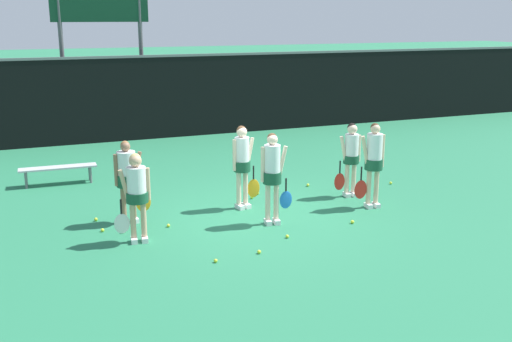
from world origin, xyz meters
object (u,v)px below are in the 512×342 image
player_4 (242,160)px  tennis_ball_5 (287,236)px  tennis_ball_3 (258,193)px  tennis_ball_10 (391,183)px  player_2 (374,158)px  tennis_ball_8 (96,219)px  player_1 (272,171)px  player_3 (127,175)px  scoreboard (100,16)px  tennis_ball_6 (123,231)px  player_0 (136,190)px  bench_courtside (58,169)px  tennis_ball_2 (216,261)px  tennis_ball_9 (252,197)px  tennis_ball_1 (352,222)px  player_5 (351,153)px  tennis_ball_0 (103,230)px  tennis_ball_11 (168,226)px  tennis_ball_7 (308,185)px  tennis_ball_4 (259,252)px

player_4 → tennis_ball_5: size_ratio=27.00×
tennis_ball_3 → tennis_ball_10: bearing=-6.9°
tennis_ball_5 → tennis_ball_10: size_ratio=1.00×
player_2 → tennis_ball_8: (-5.59, 1.28, -1.04)m
player_1 → player_3: bearing=164.6°
scoreboard → tennis_ball_6: bearing=-96.9°
player_1 → tennis_ball_10: (3.81, 1.52, -1.04)m
player_0 → player_1: 2.63m
player_1 → bench_courtside: bearing=136.7°
tennis_ball_8 → bench_courtside: bearing=98.5°
player_2 → tennis_ball_2: size_ratio=28.29×
tennis_ball_9 → tennis_ball_2: bearing=-121.2°
tennis_ball_2 → tennis_ball_3: tennis_ball_3 is taller
tennis_ball_2 → bench_courtside: bearing=108.7°
bench_courtside → tennis_ball_1: size_ratio=25.50×
bench_courtside → tennis_ball_9: 4.86m
player_5 → tennis_ball_10: 1.79m
tennis_ball_0 → tennis_ball_8: (-0.03, 0.67, 0.00)m
scoreboard → player_2: bearing=-67.7°
player_4 → tennis_ball_5: 2.24m
player_1 → player_2: 2.39m
player_2 → tennis_ball_9: size_ratio=25.42×
tennis_ball_3 → player_5: bearing=-24.9°
player_4 → tennis_ball_8: player_4 is taller
tennis_ball_1 → player_3: bearing=157.0°
player_4 → tennis_ball_11: player_4 is taller
player_3 → tennis_ball_2: size_ratio=25.65×
tennis_ball_7 → tennis_ball_10: bearing=-16.7°
player_5 → tennis_ball_9: player_5 is taller
player_4 → tennis_ball_5: (0.12, -1.99, -1.02)m
player_2 → tennis_ball_6: size_ratio=27.42×
player_2 → player_5: size_ratio=1.09×
player_4 → tennis_ball_2: player_4 is taller
scoreboard → player_4: 9.49m
player_4 → tennis_ball_1: 2.61m
scoreboard → player_4: scoreboard is taller
player_0 → tennis_ball_6: player_0 is taller
player_2 → tennis_ball_2: 4.45m
tennis_ball_10 → tennis_ball_3: bearing=173.1°
bench_courtside → player_4: 4.91m
tennis_ball_7 → tennis_ball_11: (-3.80, -1.55, -0.00)m
tennis_ball_11 → player_2: bearing=-5.1°
tennis_ball_1 → tennis_ball_10: bearing=42.2°
player_0 → tennis_ball_3: player_0 is taller
tennis_ball_4 → tennis_ball_6: bearing=136.4°
tennis_ball_9 → tennis_ball_10: size_ratio=1.09×
tennis_ball_5 → tennis_ball_7: tennis_ball_7 is taller
tennis_ball_7 → tennis_ball_10: size_ratio=1.06×
tennis_ball_11 → tennis_ball_7: bearing=22.2°
player_1 → tennis_ball_4: (-0.83, -1.34, -1.04)m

